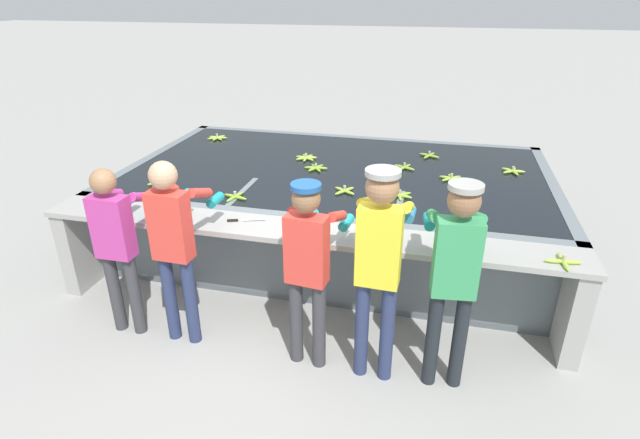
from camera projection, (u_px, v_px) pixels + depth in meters
ground_plane at (293, 330)px, 4.62m from camera, size 80.00×80.00×0.00m
wash_tank at (337, 205)px, 6.10m from camera, size 4.92×2.93×0.94m
work_ledge at (298, 255)px, 4.53m from camera, size 4.92×0.45×0.94m
worker_0 at (117, 238)px, 4.27m from camera, size 0.40×0.71×1.57m
worker_1 at (174, 237)px, 4.12m from camera, size 0.42×0.72×1.67m
worker_2 at (308, 259)px, 3.86m from camera, size 0.45×0.73×1.61m
worker_3 at (379, 256)px, 3.67m from camera, size 0.42×0.73×1.77m
worker_4 at (455, 268)px, 3.60m from camera, size 0.46×0.74×1.70m
banana_bunch_floating_0 at (404, 167)px, 5.89m from camera, size 0.27×0.27×0.08m
banana_bunch_floating_1 at (217, 138)px, 7.05m from camera, size 0.28×0.27×0.08m
banana_bunch_floating_2 at (400, 195)px, 5.11m from camera, size 0.28×0.28×0.08m
banana_bunch_floating_3 at (316, 168)px, 5.88m from camera, size 0.28×0.27×0.08m
banana_bunch_floating_4 at (235, 197)px, 5.06m from camera, size 0.28×0.28×0.08m
banana_bunch_floating_5 at (513, 171)px, 5.77m from camera, size 0.27×0.28×0.08m
banana_bunch_floating_6 at (451, 178)px, 5.55m from camera, size 0.28×0.28×0.08m
banana_bunch_floating_7 at (345, 191)px, 5.21m from camera, size 0.25×0.25×0.08m
banana_bunch_floating_8 at (306, 158)px, 6.23m from camera, size 0.28×0.28×0.08m
banana_bunch_floating_9 at (160, 182)px, 5.44m from camera, size 0.23×0.23×0.08m
banana_bunch_floating_10 at (429, 155)px, 6.31m from camera, size 0.27×0.27×0.08m
banana_bunch_ledge_0 at (563, 261)px, 3.86m from camera, size 0.28×0.28×0.08m
knife_0 at (240, 220)px, 4.57m from camera, size 0.34×0.14×0.02m
knife_1 at (297, 228)px, 4.43m from camera, size 0.17×0.33×0.02m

